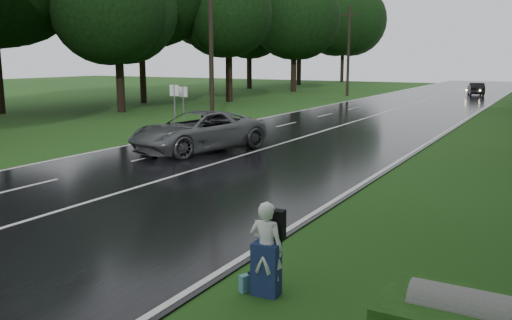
# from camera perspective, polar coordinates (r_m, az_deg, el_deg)

# --- Properties ---
(ground) EXTENTS (160.00, 160.00, 0.00)m
(ground) POSITION_cam_1_polar(r_m,az_deg,el_deg) (14.35, -22.35, -5.87)
(ground) COLOR #1F4715
(ground) RESTS_ON ground
(road) EXTENTS (12.00, 140.00, 0.04)m
(road) POSITION_cam_1_polar(r_m,az_deg,el_deg) (30.67, 8.28, 3.38)
(road) COLOR black
(road) RESTS_ON ground
(lane_center) EXTENTS (0.12, 140.00, 0.01)m
(lane_center) POSITION_cam_1_polar(r_m,az_deg,el_deg) (30.67, 8.28, 3.43)
(lane_center) COLOR silver
(lane_center) RESTS_ON road
(grey_car) EXTENTS (4.36, 6.53, 1.66)m
(grey_car) POSITION_cam_1_polar(r_m,az_deg,el_deg) (22.79, -6.17, 3.06)
(grey_car) COLOR #4A4D4F
(grey_car) RESTS_ON road
(far_car) EXTENTS (2.27, 4.19, 1.31)m
(far_car) POSITION_cam_1_polar(r_m,az_deg,el_deg) (61.30, 22.26, 6.98)
(far_car) COLOR black
(far_car) RESTS_ON road
(hitchhiker) EXTENTS (0.62, 0.56, 1.61)m
(hitchhiker) POSITION_cam_1_polar(r_m,az_deg,el_deg) (9.04, 1.15, -9.70)
(hitchhiker) COLOR silver
(hitchhiker) RESTS_ON ground
(suitcase) EXTENTS (0.28, 0.44, 0.30)m
(suitcase) POSITION_cam_1_polar(r_m,az_deg,el_deg) (9.41, -0.58, -12.75)
(suitcase) COLOR teal
(suitcase) RESTS_ON ground
(utility_pole_mid) EXTENTS (1.80, 0.28, 10.39)m
(utility_pole_mid) POSITION_cam_1_polar(r_m,az_deg,el_deg) (34.92, -4.65, 4.31)
(utility_pole_mid) COLOR black
(utility_pole_mid) RESTS_ON ground
(utility_pole_far) EXTENTS (1.80, 0.28, 9.09)m
(utility_pole_far) POSITION_cam_1_polar(r_m,az_deg,el_deg) (57.34, 9.61, 6.72)
(utility_pole_far) COLOR black
(utility_pole_far) RESTS_ON ground
(road_sign_a) EXTENTS (0.59, 0.10, 2.48)m
(road_sign_a) POSITION_cam_1_polar(r_m,az_deg,el_deg) (29.73, -8.53, 3.10)
(road_sign_a) COLOR white
(road_sign_a) RESTS_ON ground
(road_sign_b) EXTENTS (0.56, 0.10, 2.35)m
(road_sign_b) POSITION_cam_1_polar(r_m,az_deg,el_deg) (30.34, -7.63, 3.28)
(road_sign_b) COLOR white
(road_sign_b) RESTS_ON ground
(tree_left_d) EXTENTS (8.36, 8.36, 13.06)m
(tree_left_d) POSITION_cam_1_polar(r_m,az_deg,el_deg) (40.77, -14.03, 4.95)
(tree_left_d) COLOR black
(tree_left_d) RESTS_ON ground
(tree_left_e) EXTENTS (9.24, 9.24, 14.44)m
(tree_left_e) POSITION_cam_1_polar(r_m,az_deg,el_deg) (49.07, -2.85, 6.19)
(tree_left_e) COLOR black
(tree_left_e) RESTS_ON ground
(tree_left_f) EXTENTS (9.27, 9.27, 14.49)m
(tree_left_f) POSITION_cam_1_polar(r_m,az_deg,el_deg) (63.93, 3.97, 7.24)
(tree_left_f) COLOR black
(tree_left_f) RESTS_ON ground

